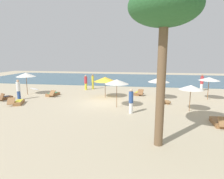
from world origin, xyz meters
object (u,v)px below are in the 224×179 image
object	(u,v)px
umbrella_2	(191,87)
person_0	(131,101)
umbrella_5	(26,75)
surfboard	(34,89)
lounger_0	(18,102)
lounger_1	(139,93)
lounger_2	(53,94)
person_1	(18,90)
person_4	(202,82)
umbrella_3	(105,79)
dog	(166,102)
lounger_4	(4,98)
person_2	(86,82)
lounger_5	(218,122)
umbrella_1	(209,79)
palm_2	(164,11)
umbrella_4	(117,82)
person_3	(93,81)
umbrella_0	(159,80)

from	to	relation	value
umbrella_2	person_0	distance (m)	4.62
umbrella_2	umbrella_5	xyz separation A→B (m)	(-15.74, 3.74, 0.31)
surfboard	lounger_0	bearing A→B (deg)	-68.91
lounger_1	lounger_2	size ratio (longest dim) A/B	1.00
person_1	person_4	world-z (taller)	person_4
umbrella_3	dog	xyz separation A→B (m)	(5.73, -1.78, -1.64)
umbrella_3	lounger_4	xyz separation A→B (m)	(-9.35, -2.51, -1.66)
lounger_2	person_2	size ratio (longest dim) A/B	0.99
lounger_1	lounger_5	distance (m)	9.54
umbrella_1	umbrella_5	distance (m)	18.40
person_1	person_2	size ratio (longest dim) A/B	1.06
palm_2	dog	bearing A→B (deg)	80.16
lounger_5	lounger_1	bearing A→B (deg)	121.11
umbrella_1	lounger_1	world-z (taller)	umbrella_1
umbrella_4	person_2	distance (m)	8.67
umbrella_2	lounger_1	distance (m)	6.86
lounger_2	umbrella_1	bearing A→B (deg)	2.50
umbrella_1	lounger_0	world-z (taller)	umbrella_1
person_0	person_3	bearing A→B (deg)	119.50
umbrella_2	person_0	xyz separation A→B (m)	(-4.36, -1.24, -0.90)
person_1	person_3	world-z (taller)	person_1
umbrella_1	umbrella_5	bearing A→B (deg)	-178.55
umbrella_5	person_3	distance (m)	7.58
umbrella_4	person_4	distance (m)	12.50
lounger_0	person_1	world-z (taller)	person_1
lounger_4	person_2	world-z (taller)	person_2
umbrella_1	dog	world-z (taller)	umbrella_1
lounger_2	person_1	size ratio (longest dim) A/B	0.93
umbrella_4	person_0	xyz separation A→B (m)	(1.23, -1.46, -1.17)
umbrella_3	dog	bearing A→B (deg)	-17.23
umbrella_1	lounger_4	bearing A→B (deg)	-170.84
lounger_1	person_2	bearing A→B (deg)	162.89
umbrella_3	dog	distance (m)	6.22
person_1	dog	xyz separation A→B (m)	(13.66, 0.43, -0.78)
umbrella_2	person_1	world-z (taller)	umbrella_2
person_3	person_0	bearing A→B (deg)	-60.50
lounger_5	palm_2	world-z (taller)	palm_2
lounger_1	person_2	world-z (taller)	person_2
umbrella_1	umbrella_2	bearing A→B (deg)	-122.19
umbrella_1	lounger_5	world-z (taller)	umbrella_1
person_4	surfboard	distance (m)	20.37
person_2	dog	world-z (taller)	person_2
umbrella_1	lounger_2	size ratio (longest dim) A/B	1.20
person_2	surfboard	bearing A→B (deg)	-175.28
umbrella_0	person_4	size ratio (longest dim) A/B	1.05
umbrella_0	lounger_2	distance (m)	10.87
umbrella_1	person_1	xyz separation A→B (m)	(-17.76, -2.79, -1.00)
umbrella_4	person_3	xyz separation A→B (m)	(-4.01, 7.79, -1.14)
umbrella_0	umbrella_2	xyz separation A→B (m)	(2.01, -3.86, -0.02)
umbrella_2	lounger_5	bearing A→B (deg)	-69.25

